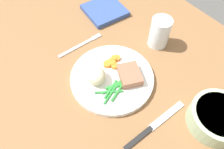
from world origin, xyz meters
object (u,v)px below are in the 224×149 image
at_px(water_glass, 159,34).
at_px(knife, 154,126).
at_px(salad_bowl, 217,117).
at_px(dinner_plate, 112,78).
at_px(napkin, 105,10).
at_px(meat_portion, 130,75).
at_px(fork, 80,45).

bearing_deg(water_glass, knife, -45.98).
distance_m(water_glass, salad_bowl, 0.30).
bearing_deg(dinner_plate, napkin, 147.73).
relative_size(water_glass, napkin, 0.73).
distance_m(knife, napkin, 0.47).
bearing_deg(water_glass, meat_portion, -71.67).
xyz_separation_m(meat_portion, napkin, (-0.29, 0.13, -0.02)).
xyz_separation_m(dinner_plate, salad_bowl, (0.27, 0.13, 0.02)).
height_order(fork, salad_bowl, salad_bowl).
bearing_deg(napkin, dinner_plate, -32.27).
height_order(meat_portion, knife, meat_portion).
distance_m(fork, salad_bowl, 0.46).
xyz_separation_m(knife, napkin, (-0.44, 0.17, 0.01)).
height_order(dinner_plate, napkin, napkin).
distance_m(salad_bowl, napkin, 0.53).
relative_size(meat_portion, salad_bowl, 0.53).
bearing_deg(dinner_plate, meat_portion, 49.40).
bearing_deg(meat_portion, fork, -168.62).
relative_size(fork, water_glass, 1.65).
height_order(knife, water_glass, water_glass).
bearing_deg(meat_portion, salad_bowl, 21.10).
xyz_separation_m(knife, salad_bowl, (0.09, 0.13, 0.03)).
xyz_separation_m(meat_portion, fork, (-0.20, -0.04, -0.03)).
bearing_deg(dinner_plate, salad_bowl, 25.76).
relative_size(dinner_plate, meat_portion, 3.29).
bearing_deg(knife, fork, -176.10).
distance_m(meat_portion, water_glass, 0.18).
bearing_deg(napkin, salad_bowl, -3.81).
bearing_deg(salad_bowl, water_glass, 164.55).
distance_m(dinner_plate, salad_bowl, 0.30).
height_order(dinner_plate, water_glass, water_glass).
relative_size(meat_portion, napkin, 0.54).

